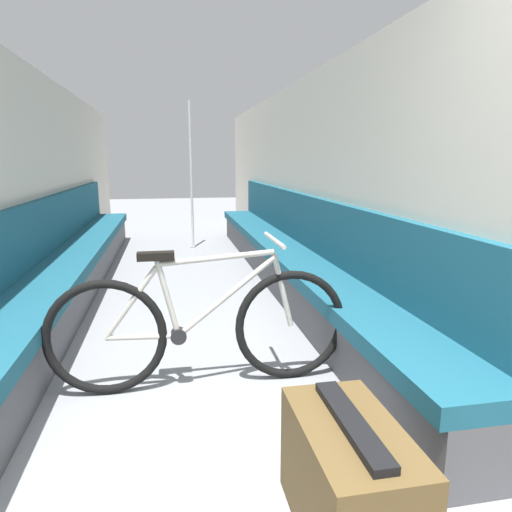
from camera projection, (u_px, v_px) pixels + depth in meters
name	position (u px, v px, depth m)	size (l,w,h in m)	color
wall_left	(29.00, 185.00, 4.12)	(0.10, 10.57, 2.14)	beige
wall_right	(316.00, 183.00, 4.62)	(0.10, 10.57, 2.14)	beige
bench_seat_row_left	(69.00, 265.00, 4.41)	(0.49, 6.44, 0.95)	#4C4C51
bench_seat_row_right	(288.00, 256.00, 4.81)	(0.49, 6.44, 0.95)	#4C4C51
bicycle	(201.00, 328.00, 2.61)	(1.73, 0.46, 0.87)	black
grab_pole_near	(191.00, 178.00, 6.66)	(0.08, 0.08, 2.12)	gray
luggage_bag	(349.00, 481.00, 1.57)	(0.33, 0.61, 0.46)	brown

